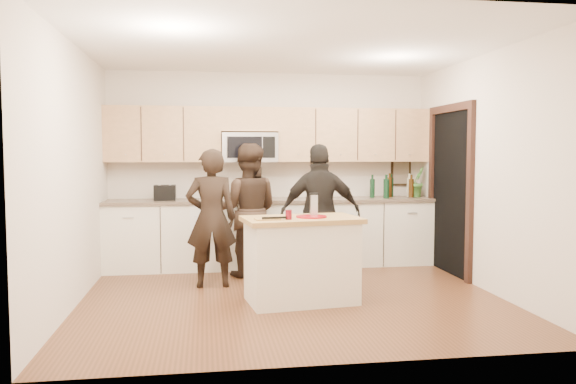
{
  "coord_description": "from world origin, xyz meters",
  "views": [
    {
      "loc": [
        -0.93,
        -5.98,
        1.57
      ],
      "look_at": [
        0.02,
        0.35,
        1.13
      ],
      "focal_mm": 35.0,
      "sensor_mm": 36.0,
      "label": 1
    }
  ],
  "objects": [
    {
      "name": "upper_cabinetry",
      "position": [
        0.03,
        1.83,
        1.84
      ],
      "size": [
        4.5,
        0.33,
        0.75
      ],
      "color": "tan",
      "rests_on": "ground"
    },
    {
      "name": "toaster",
      "position": [
        -1.45,
        1.67,
        1.04
      ],
      "size": [
        0.28,
        0.21,
        0.21
      ],
      "color": "black",
      "rests_on": "back_cabinetry"
    },
    {
      "name": "island",
      "position": [
        0.07,
        -0.22,
        0.45
      ],
      "size": [
        1.28,
        0.85,
        0.9
      ],
      "rotation": [
        0.0,
        0.0,
        0.13
      ],
      "color": "silver",
      "rests_on": "ground"
    },
    {
      "name": "room_shell",
      "position": [
        0.0,
        0.0,
        1.73
      ],
      "size": [
        4.52,
        4.02,
        2.71
      ],
      "color": "beige",
      "rests_on": "ground"
    },
    {
      "name": "red_plate",
      "position": [
        0.18,
        -0.24,
        0.91
      ],
      "size": [
        0.32,
        0.32,
        0.02
      ],
      "primitive_type": "cylinder",
      "color": "maroon",
      "rests_on": "island"
    },
    {
      "name": "bottle_cluster",
      "position": [
        1.74,
        1.7,
        1.11
      ],
      "size": [
        0.66,
        0.34,
        0.34
      ],
      "color": "black",
      "rests_on": "back_cabinetry"
    },
    {
      "name": "dish_towel",
      "position": [
        -0.95,
        1.5,
        0.8
      ],
      "size": [
        0.34,
        0.6,
        0.48
      ],
      "color": "white",
      "rests_on": "ground"
    },
    {
      "name": "back_cabinetry",
      "position": [
        0.0,
        1.69,
        0.47
      ],
      "size": [
        4.5,
        0.66,
        0.94
      ],
      "color": "silver",
      "rests_on": "ground"
    },
    {
      "name": "framed_picture",
      "position": [
        1.95,
        1.98,
        1.28
      ],
      "size": [
        0.3,
        0.03,
        0.38
      ],
      "color": "black",
      "rests_on": "ground"
    },
    {
      "name": "woman_right",
      "position": [
        0.46,
        0.67,
        0.84
      ],
      "size": [
        1.0,
        0.44,
        1.68
      ],
      "primitive_type": "imported",
      "rotation": [
        0.0,
        0.0,
        3.11
      ],
      "color": "black",
      "rests_on": "ground"
    },
    {
      "name": "microwave",
      "position": [
        -0.31,
        1.8,
        1.65
      ],
      "size": [
        0.76,
        0.41,
        0.4
      ],
      "color": "silver",
      "rests_on": "ground"
    },
    {
      "name": "knife",
      "position": [
        -0.14,
        -0.37,
        0.92
      ],
      "size": [
        0.21,
        0.05,
        0.01
      ],
      "primitive_type": "cube",
      "rotation": [
        0.0,
        0.0,
        0.13
      ],
      "color": "silver",
      "rests_on": "cutting_board"
    },
    {
      "name": "doorway",
      "position": [
        2.23,
        0.9,
        1.16
      ],
      "size": [
        0.06,
        1.25,
        2.2
      ],
      "color": "black",
      "rests_on": "ground"
    },
    {
      "name": "woman_center",
      "position": [
        -0.39,
        1.13,
        0.85
      ],
      "size": [
        0.93,
        0.79,
        1.69
      ],
      "primitive_type": "imported",
      "rotation": [
        0.0,
        0.0,
        2.95
      ],
      "color": "black",
      "rests_on": "ground"
    },
    {
      "name": "tongs",
      "position": [
        -0.24,
        -0.43,
        0.93
      ],
      "size": [
        0.25,
        0.06,
        0.02
      ],
      "primitive_type": "cube",
      "rotation": [
        0.0,
        0.0,
        0.13
      ],
      "color": "black",
      "rests_on": "cutting_board"
    },
    {
      "name": "drink_glass",
      "position": [
        -0.09,
        -0.38,
        0.95
      ],
      "size": [
        0.06,
        0.06,
        0.1
      ],
      "primitive_type": "cylinder",
      "color": "maroon",
      "rests_on": "island"
    },
    {
      "name": "floor",
      "position": [
        0.0,
        0.0,
        0.0
      ],
      "size": [
        4.5,
        4.5,
        0.0
      ],
      "primitive_type": "plane",
      "color": "brown",
      "rests_on": "ground"
    },
    {
      "name": "box_grater",
      "position": [
        0.22,
        -0.15,
        1.03
      ],
      "size": [
        0.09,
        0.07,
        0.23
      ],
      "color": "silver",
      "rests_on": "red_plate"
    },
    {
      "name": "cutting_board",
      "position": [
        -0.31,
        -0.39,
        0.91
      ],
      "size": [
        0.26,
        0.19,
        0.02
      ],
      "primitive_type": "cube",
      "rotation": [
        0.0,
        0.0,
        0.13
      ],
      "color": "#A78145",
      "rests_on": "island"
    },
    {
      "name": "woman_left",
      "position": [
        -0.86,
        0.61,
        0.81
      ],
      "size": [
        0.6,
        0.4,
        1.62
      ],
      "primitive_type": "imported",
      "rotation": [
        0.0,
        0.0,
        3.15
      ],
      "color": "black",
      "rests_on": "ground"
    },
    {
      "name": "orchid",
      "position": [
        2.1,
        1.72,
        1.16
      ],
      "size": [
        0.31,
        0.31,
        0.44
      ],
      "primitive_type": "imported",
      "rotation": [
        0.0,
        0.0,
        0.72
      ],
      "color": "#407B31",
      "rests_on": "back_cabinetry"
    }
  ]
}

